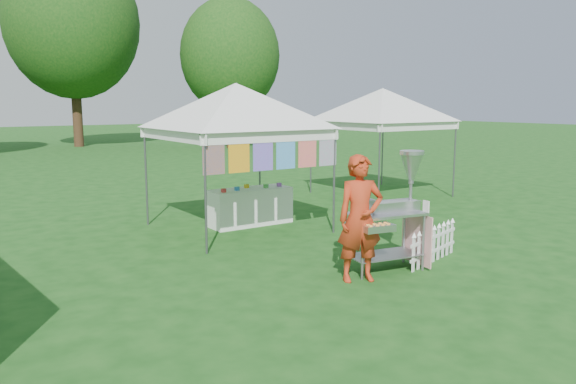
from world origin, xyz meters
TOP-DOWN VIEW (x-y plane):
  - ground at (0.00, 0.00)m, footprint 120.00×120.00m
  - canopy_main at (0.00, 3.49)m, footprint 4.24×4.24m
  - canopy_right at (5.50, 5.00)m, footprint 4.24×4.24m
  - tree_mid at (3.00, 28.00)m, footprint 7.60×7.60m
  - tree_right at (10.00, 22.00)m, footprint 5.60×5.60m
  - donut_cart at (0.63, -0.43)m, footprint 1.46×0.90m
  - vendor at (-0.22, -0.54)m, footprint 0.80×0.67m
  - picket_fence at (1.45, -0.50)m, footprint 1.56×0.47m
  - display_table at (0.42, 3.73)m, footprint 1.80×0.70m

SIDE VIEW (x-z plane):
  - ground at x=0.00m, z-range 0.00..0.00m
  - picket_fence at x=1.45m, z-range 0.01..0.57m
  - display_table at x=0.42m, z-range 0.00..0.78m
  - vendor at x=-0.22m, z-range 0.00..1.87m
  - donut_cart at x=0.63m, z-range 0.17..2.03m
  - canopy_main at x=0.00m, z-range 1.26..4.71m
  - canopy_right at x=5.50m, z-range 1.27..4.72m
  - tree_right at x=10.00m, z-range 0.97..9.39m
  - tree_mid at x=3.00m, z-range 1.38..12.90m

